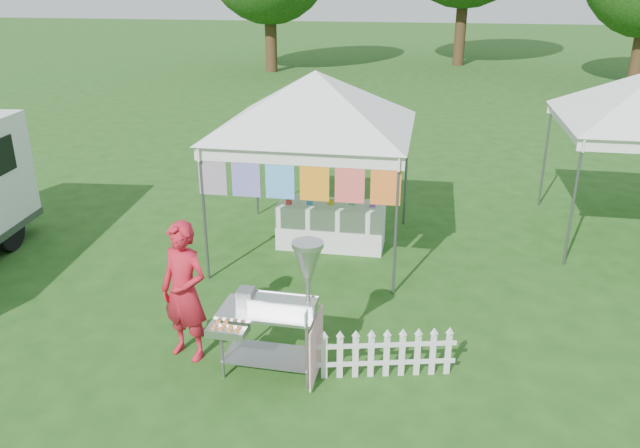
# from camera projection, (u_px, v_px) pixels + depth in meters

# --- Properties ---
(ground) EXTENTS (120.00, 120.00, 0.00)m
(ground) POSITION_uv_depth(u_px,v_px,m) (263.00, 364.00, 7.51)
(ground) COLOR #1F4814
(ground) RESTS_ON ground
(canopy_main) EXTENTS (4.24, 4.24, 3.45)m
(canopy_main) POSITION_uv_depth(u_px,v_px,m) (315.00, 71.00, 9.60)
(canopy_main) COLOR #59595E
(canopy_main) RESTS_ON ground
(donut_cart) EXTENTS (1.23, 0.81, 1.69)m
(donut_cart) POSITION_uv_depth(u_px,v_px,m) (283.00, 299.00, 6.96)
(donut_cart) COLOR gray
(donut_cart) RESTS_ON ground
(vendor) EXTENTS (0.73, 0.59, 1.74)m
(vendor) POSITION_uv_depth(u_px,v_px,m) (184.00, 292.00, 7.38)
(vendor) COLOR red
(vendor) RESTS_ON ground
(picket_fence) EXTENTS (1.58, 0.40, 0.56)m
(picket_fence) POSITION_uv_depth(u_px,v_px,m) (386.00, 355.00, 7.19)
(picket_fence) COLOR white
(picket_fence) RESTS_ON ground
(display_table) EXTENTS (1.80, 0.70, 0.77)m
(display_table) POSITION_uv_depth(u_px,v_px,m) (331.00, 225.00, 10.67)
(display_table) COLOR white
(display_table) RESTS_ON ground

